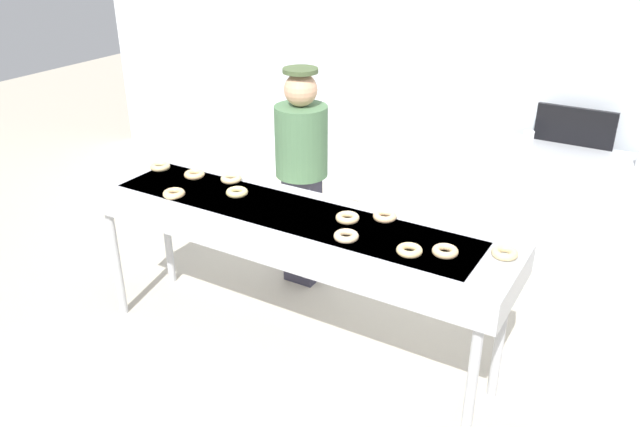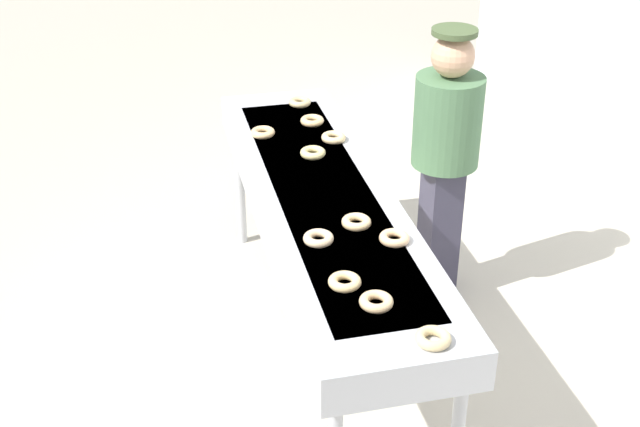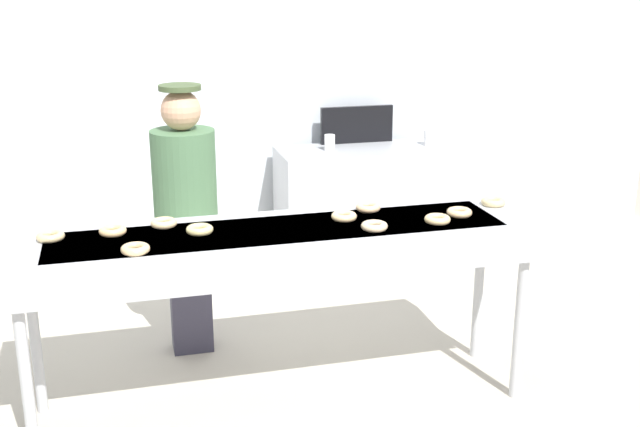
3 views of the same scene
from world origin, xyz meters
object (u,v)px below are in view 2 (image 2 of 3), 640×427
plain_donut_2 (376,302)px  plain_donut_7 (334,137)px  plain_donut_8 (300,102)px  plain_donut_0 (318,238)px  plain_donut_5 (345,282)px  plain_donut_3 (263,132)px  plain_donut_9 (433,338)px  worker_baker (445,150)px  fryer_conveyor (323,208)px  plain_donut_1 (394,238)px  plain_donut_4 (356,222)px  plain_donut_10 (313,153)px  plain_donut_6 (312,121)px

plain_donut_2 → plain_donut_7: 1.55m
plain_donut_2 → plain_donut_8: bearing=176.2°
plain_donut_0 → plain_donut_7: bearing=162.4°
plain_donut_0 → plain_donut_5: bearing=4.3°
plain_donut_3 → plain_donut_9: same height
plain_donut_3 → worker_baker: 1.02m
plain_donut_7 → worker_baker: size_ratio=0.08×
fryer_conveyor → plain_donut_1: size_ratio=19.99×
plain_donut_2 → plain_donut_4: 0.62m
plain_donut_1 → plain_donut_7: same height
plain_donut_8 → worker_baker: size_ratio=0.08×
plain_donut_1 → plain_donut_9: (0.71, -0.08, 0.00)m
plain_donut_9 → plain_donut_8: bearing=179.9°
plain_donut_0 → plain_donut_7: (-1.02, 0.32, 0.00)m
plain_donut_5 → plain_donut_10: same height
plain_donut_2 → plain_donut_4: size_ratio=1.00×
worker_baker → plain_donut_8: bearing=39.6°
fryer_conveyor → plain_donut_9: 1.25m
plain_donut_7 → plain_donut_10: bearing=-43.1°
plain_donut_3 → plain_donut_7: same height
plain_donut_2 → plain_donut_7: size_ratio=1.00×
fryer_conveyor → plain_donut_10: plain_donut_10 is taller
plain_donut_1 → plain_donut_7: size_ratio=1.00×
fryer_conveyor → plain_donut_2: plain_donut_2 is taller
plain_donut_8 → plain_donut_10: size_ratio=1.00×
plain_donut_5 → plain_donut_4: bearing=159.1°
fryer_conveyor → plain_donut_7: bearing=161.1°
plain_donut_4 → plain_donut_8: 1.47m
plain_donut_2 → plain_donut_9: same height
plain_donut_2 → plain_donut_10: same height
plain_donut_6 → plain_donut_0: bearing=-11.5°
plain_donut_7 → plain_donut_8: same height
plain_donut_10 → plain_donut_0: bearing=-11.2°
plain_donut_2 → plain_donut_9: bearing=27.2°
fryer_conveyor → plain_donut_6: bearing=171.0°
plain_donut_5 → plain_donut_6: bearing=171.8°
plain_donut_7 → plain_donut_8: 0.55m
plain_donut_1 → plain_donut_4: size_ratio=1.00×
plain_donut_4 → plain_donut_8: (-1.47, 0.05, 0.00)m
plain_donut_3 → plain_donut_10: (0.32, 0.21, 0.00)m
fryer_conveyor → plain_donut_4: bearing=10.9°
plain_donut_1 → plain_donut_3: bearing=-163.6°
plain_donut_9 → plain_donut_6: bearing=179.7°
plain_donut_0 → plain_donut_10: bearing=168.8°
plain_donut_5 → plain_donut_8: (-1.92, 0.22, 0.00)m
plain_donut_3 → worker_baker: worker_baker is taller
plain_donut_0 → plain_donut_3: (-1.18, -0.04, 0.00)m
plain_donut_3 → plain_donut_9: size_ratio=1.00×
plain_donut_0 → plain_donut_3: same height
plain_donut_8 → plain_donut_9: (2.35, -0.00, 0.00)m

